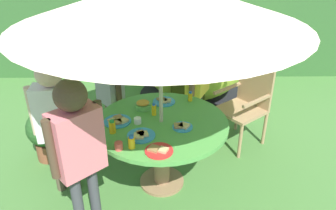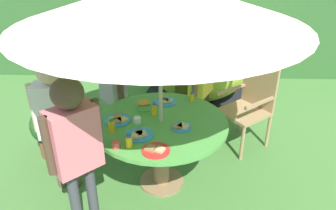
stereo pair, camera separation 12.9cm
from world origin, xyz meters
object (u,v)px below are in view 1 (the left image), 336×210
object	(u,v)px
snack_bowl	(143,105)
juice_bottle_mid_left	(132,142)
child_in_grey_shirt	(109,83)
child_in_white_shirt	(56,113)
garden_table	(161,134)
cup_far	(119,146)
patio_umbrella	(160,1)
potted_plant	(47,132)
plate_near_right	(141,135)
plate_mid_right	(118,121)
plate_far_left	(182,126)
child_in_pink_shirt	(77,142)
juice_bottle_front_edge	(190,97)
cup_near	(138,121)
child_in_yellow_shirt	(198,73)
plate_near_left	(164,101)
juice_bottle_center_front	(112,127)
plate_center_back	(159,150)
wooden_chair	(247,100)
dome_tent	(193,55)
juice_bottle_far_right	(154,110)

from	to	relation	value
snack_bowl	juice_bottle_mid_left	distance (m)	0.69
child_in_grey_shirt	child_in_white_shirt	distance (m)	0.87
garden_table	cup_far	bearing A→B (deg)	-127.76
patio_umbrella	snack_bowl	distance (m)	1.11
child_in_grey_shirt	snack_bowl	size ratio (longest dim) A/B	8.38
potted_plant	plate_near_right	world-z (taller)	plate_near_right
potted_plant	plate_near_right	size ratio (longest dim) A/B	2.44
snack_bowl	plate_mid_right	world-z (taller)	snack_bowl
plate_far_left	child_in_pink_shirt	bearing A→B (deg)	-149.95
plate_mid_right	juice_bottle_mid_left	world-z (taller)	juice_bottle_mid_left
child_in_white_shirt	juice_bottle_front_edge	size ratio (longest dim) A/B	12.93
child_in_grey_shirt	plate_near_right	distance (m)	1.05
plate_near_right	patio_umbrella	bearing A→B (deg)	55.14
juice_bottle_mid_left	cup_near	bearing A→B (deg)	87.04
plate_near_right	child_in_yellow_shirt	bearing A→B (deg)	62.51
plate_near_left	juice_bottle_center_front	world-z (taller)	juice_bottle_center_front
child_in_pink_shirt	plate_far_left	size ratio (longest dim) A/B	7.64
plate_far_left	plate_center_back	bearing A→B (deg)	-119.62
wooden_chair	plate_center_back	xyz separation A→B (m)	(-1.04, -1.28, 0.19)
plate_near_left	cup_far	size ratio (longest dim) A/B	3.44
plate_far_left	juice_bottle_mid_left	world-z (taller)	juice_bottle_mid_left
plate_mid_right	juice_bottle_front_edge	world-z (taller)	juice_bottle_front_edge
plate_near_right	snack_bowl	bearing A→B (deg)	91.22
dome_tent	snack_bowl	bearing A→B (deg)	-100.37
child_in_yellow_shirt	child_in_white_shirt	xyz separation A→B (m)	(-1.38, -1.00, 0.03)
juice_bottle_center_front	cup_far	size ratio (longest dim) A/B	1.83
child_in_grey_shirt	child_in_yellow_shirt	bearing A→B (deg)	61.53
child_in_white_shirt	juice_bottle_far_right	distance (m)	0.91
patio_umbrella	juice_bottle_far_right	size ratio (longest dim) A/B	19.32
garden_table	juice_bottle_center_front	xyz separation A→B (m)	(-0.43, -0.19, 0.20)
juice_bottle_front_edge	cup_near	size ratio (longest dim) A/B	1.58
dome_tent	cup_far	bearing A→B (deg)	-98.47
plate_mid_right	juice_bottle_front_edge	xyz separation A→B (m)	(0.72, 0.43, 0.04)
juice_bottle_front_edge	child_in_pink_shirt	bearing A→B (deg)	-132.63
wooden_chair	child_in_white_shirt	size ratio (longest dim) A/B	0.74
juice_bottle_far_right	dome_tent	bearing A→B (deg)	74.40
plate_near_right	dome_tent	bearing A→B (deg)	74.44
potted_plant	child_in_pink_shirt	distance (m)	1.37
potted_plant	plate_mid_right	world-z (taller)	plate_mid_right
plate_near_left	plate_mid_right	distance (m)	0.60
child_in_yellow_shirt	cup_far	world-z (taller)	child_in_yellow_shirt
child_in_yellow_shirt	plate_center_back	distance (m)	1.47
garden_table	wooden_chair	bearing A→B (deg)	38.04
patio_umbrella	snack_bowl	size ratio (longest dim) A/B	15.56
child_in_grey_shirt	juice_bottle_mid_left	xyz separation A→B (m)	(0.35, -1.14, -0.04)
child_in_pink_shirt	plate_center_back	world-z (taller)	child_in_pink_shirt
snack_bowl	plate_near_right	bearing A→B (deg)	-88.78
child_in_yellow_shirt	cup_far	distance (m)	1.57
juice_bottle_center_front	juice_bottle_mid_left	size ratio (longest dim) A/B	1.07
dome_tent	plate_near_left	xyz separation A→B (m)	(-0.45, -1.71, 0.08)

